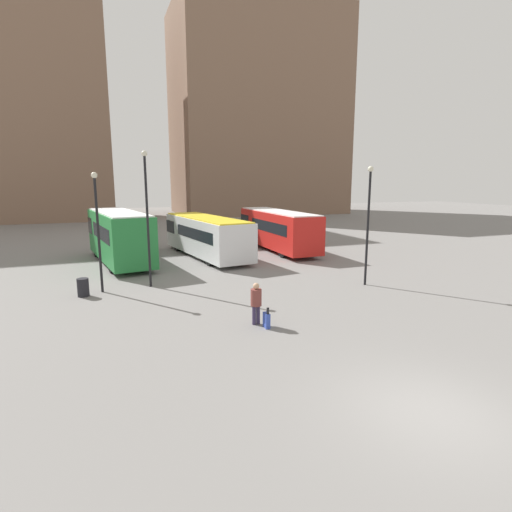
{
  "coord_description": "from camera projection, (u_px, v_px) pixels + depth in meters",
  "views": [
    {
      "loc": [
        -6.75,
        -6.39,
        5.21
      ],
      "look_at": [
        0.61,
        12.81,
        1.4
      ],
      "focal_mm": 28.0,
      "sensor_mm": 36.0,
      "label": 1
    }
  ],
  "objects": [
    {
      "name": "bus_2",
      "position": [
        277.0,
        229.0,
        31.1
      ],
      "size": [
        2.47,
        10.35,
        3.03
      ],
      "rotation": [
        0.0,
        0.0,
        1.57
      ],
      "color": "red",
      "rests_on": "ground_plane"
    },
    {
      "name": "traveler",
      "position": [
        256.0,
        300.0,
        14.7
      ],
      "size": [
        0.43,
        0.43,
        1.59
      ],
      "rotation": [
        0.0,
        0.0,
        1.53
      ],
      "color": "#382D4C",
      "rests_on": "ground_plane"
    },
    {
      "name": "lamp_post_1",
      "position": [
        368.0,
        217.0,
        19.97
      ],
      "size": [
        0.28,
        0.28,
        6.0
      ],
      "color": "black",
      "rests_on": "ground_plane"
    },
    {
      "name": "trash_bin",
      "position": [
        83.0,
        287.0,
        18.44
      ],
      "size": [
        0.52,
        0.52,
        0.85
      ],
      "color": "black",
      "rests_on": "ground_plane"
    },
    {
      "name": "building_block_right",
      "position": [
        257.0,
        115.0,
        67.34
      ],
      "size": [
        27.04,
        17.4,
        32.69
      ],
      "color": "#7F604C",
      "rests_on": "ground_plane"
    },
    {
      "name": "ground_plane",
      "position": [
        430.0,
        412.0,
        9.19
      ],
      "size": [
        160.0,
        160.0,
        0.0
      ],
      "primitive_type": "plane",
      "color": "slate"
    },
    {
      "name": "lamp_post_2",
      "position": [
        147.0,
        210.0,
        19.57
      ],
      "size": [
        0.28,
        0.28,
        6.71
      ],
      "color": "black",
      "rests_on": "ground_plane"
    },
    {
      "name": "suitcase",
      "position": [
        267.0,
        320.0,
        14.48
      ],
      "size": [
        0.18,
        0.39,
        0.8
      ],
      "rotation": [
        0.0,
        0.0,
        1.53
      ],
      "color": "#334CB2",
      "rests_on": "ground_plane"
    },
    {
      "name": "lamp_post_0",
      "position": [
        98.0,
        223.0,
        18.65
      ],
      "size": [
        0.28,
        0.28,
        5.67
      ],
      "color": "black",
      "rests_on": "ground_plane"
    },
    {
      "name": "bus_1",
      "position": [
        206.0,
        235.0,
        28.33
      ],
      "size": [
        4.05,
        10.57,
        2.81
      ],
      "rotation": [
        0.0,
        0.0,
        1.72
      ],
      "color": "silver",
      "rests_on": "ground_plane"
    },
    {
      "name": "bus_0",
      "position": [
        119.0,
        235.0,
        26.02
      ],
      "size": [
        3.89,
        9.66,
        3.36
      ],
      "rotation": [
        0.0,
        0.0,
        1.72
      ],
      "color": "#237A38",
      "rests_on": "ground_plane"
    }
  ]
}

